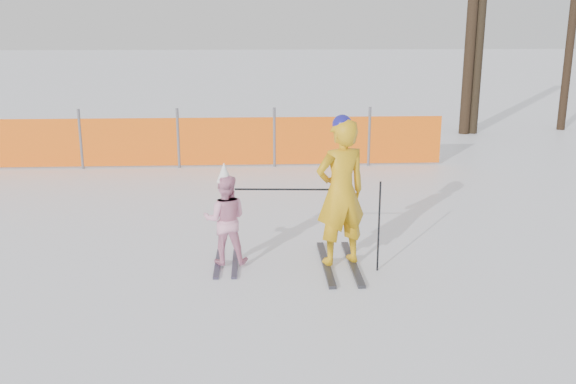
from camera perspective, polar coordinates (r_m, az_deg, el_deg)
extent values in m
plane|color=white|center=(7.60, 0.19, -8.29)|extent=(120.00, 120.00, 0.00)
cube|color=black|center=(8.19, 3.38, -6.39)|extent=(0.09, 1.51, 0.04)
cube|color=black|center=(8.23, 5.75, -6.32)|extent=(0.09, 1.51, 0.04)
imported|color=gold|center=(7.92, 4.71, -0.04)|extent=(0.78, 0.65, 1.83)
sphere|color=navy|center=(7.74, 4.85, 5.99)|extent=(0.24, 0.24, 0.24)
cube|color=black|center=(8.25, -6.25, -6.34)|extent=(0.09, 0.98, 0.03)
cube|color=black|center=(8.24, -4.72, -6.33)|extent=(0.09, 0.98, 0.03)
imported|color=#F6A0C3|center=(8.05, -5.59, -2.45)|extent=(0.56, 0.44, 1.14)
cone|color=white|center=(7.89, -5.70, 1.77)|extent=(0.19, 0.19, 0.24)
cylinder|color=black|center=(7.91, 8.08, -3.08)|extent=(0.02, 0.02, 1.14)
cylinder|color=black|center=(7.89, -0.48, 0.23)|extent=(1.18, 0.10, 0.02)
cylinder|color=#595960|center=(13.94, -17.95, 4.49)|extent=(0.06, 0.06, 1.25)
cylinder|color=#595960|center=(13.55, -9.73, 4.73)|extent=(0.06, 0.06, 1.25)
cylinder|color=#595960|center=(13.46, -1.22, 4.88)|extent=(0.06, 0.06, 1.25)
cylinder|color=#595960|center=(13.67, 7.22, 4.91)|extent=(0.06, 0.06, 1.25)
cube|color=#FF620D|center=(14.01, -18.85, 4.16)|extent=(15.53, 0.03, 1.00)
cylinder|color=black|center=(17.95, 15.98, 14.03)|extent=(0.27, 0.27, 5.70)
cylinder|color=black|center=(18.07, 16.78, 14.83)|extent=(0.26, 0.26, 6.24)
cylinder|color=black|center=(19.54, 23.86, 12.75)|extent=(0.22, 0.22, 5.27)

